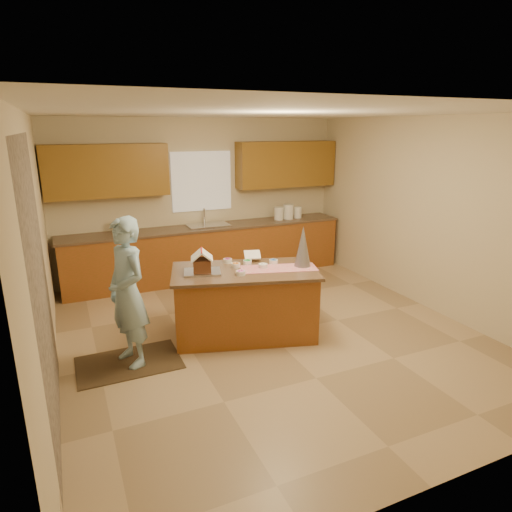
% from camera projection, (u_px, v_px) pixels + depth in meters
% --- Properties ---
extents(floor, '(5.50, 5.50, 0.00)m').
position_uv_depth(floor, '(269.00, 334.00, 5.66)').
color(floor, tan).
rests_on(floor, ground).
extents(ceiling, '(5.50, 5.50, 0.00)m').
position_uv_depth(ceiling, '(272.00, 113.00, 4.90)').
color(ceiling, silver).
rests_on(ceiling, floor).
extents(wall_back, '(5.50, 5.50, 0.00)m').
position_uv_depth(wall_back, '(202.00, 199.00, 7.69)').
color(wall_back, beige).
rests_on(wall_back, floor).
extents(wall_front, '(5.50, 5.50, 0.00)m').
position_uv_depth(wall_front, '(455.00, 319.00, 2.87)').
color(wall_front, beige).
rests_on(wall_front, floor).
extents(wall_left, '(5.50, 5.50, 0.00)m').
position_uv_depth(wall_left, '(39.00, 255.00, 4.31)').
color(wall_left, beige).
rests_on(wall_left, floor).
extents(wall_right, '(5.50, 5.50, 0.00)m').
position_uv_depth(wall_right, '(429.00, 215.00, 6.26)').
color(wall_right, beige).
rests_on(wall_right, floor).
extents(stone_accent, '(0.00, 2.50, 2.50)m').
position_uv_depth(stone_accent, '(42.00, 291.00, 3.64)').
color(stone_accent, gray).
rests_on(stone_accent, wall_left).
extents(window_curtain, '(1.05, 0.03, 1.00)m').
position_uv_depth(window_curtain, '(202.00, 181.00, 7.58)').
color(window_curtain, white).
rests_on(window_curtain, wall_back).
extents(back_counter_base, '(4.80, 0.60, 0.88)m').
position_uv_depth(back_counter_base, '(209.00, 253.00, 7.69)').
color(back_counter_base, '#95421E').
rests_on(back_counter_base, floor).
extents(back_counter_top, '(4.85, 0.63, 0.04)m').
position_uv_depth(back_counter_top, '(208.00, 227.00, 7.56)').
color(back_counter_top, brown).
rests_on(back_counter_top, back_counter_base).
extents(upper_cabinet_left, '(1.85, 0.35, 0.80)m').
position_uv_depth(upper_cabinet_left, '(107.00, 171.00, 6.78)').
color(upper_cabinet_left, brown).
rests_on(upper_cabinet_left, wall_back).
extents(upper_cabinet_right, '(1.85, 0.35, 0.80)m').
position_uv_depth(upper_cabinet_right, '(286.00, 164.00, 7.99)').
color(upper_cabinet_right, brown).
rests_on(upper_cabinet_right, wall_back).
extents(sink, '(0.70, 0.45, 0.12)m').
position_uv_depth(sink, '(208.00, 228.00, 7.56)').
color(sink, silver).
rests_on(sink, back_counter_top).
extents(faucet, '(0.03, 0.03, 0.28)m').
position_uv_depth(faucet, '(204.00, 216.00, 7.67)').
color(faucet, silver).
rests_on(faucet, back_counter_top).
extents(island_base, '(1.86, 1.28, 0.83)m').
position_uv_depth(island_base, '(245.00, 304.00, 5.54)').
color(island_base, '#95421E').
rests_on(island_base, floor).
extents(island_top, '(1.95, 1.38, 0.04)m').
position_uv_depth(island_top, '(245.00, 271.00, 5.42)').
color(island_top, brown).
rests_on(island_top, island_base).
extents(table_runner, '(1.00, 0.59, 0.01)m').
position_uv_depth(table_runner, '(279.00, 268.00, 5.47)').
color(table_runner, red).
rests_on(table_runner, island_top).
extents(baking_tray, '(0.50, 0.43, 0.02)m').
position_uv_depth(baking_tray, '(202.00, 272.00, 5.30)').
color(baking_tray, silver).
rests_on(baking_tray, island_top).
extents(cookbook, '(0.24, 0.21, 0.09)m').
position_uv_depth(cookbook, '(252.00, 255.00, 5.75)').
color(cookbook, white).
rests_on(cookbook, island_top).
extents(tinsel_tree, '(0.26, 0.26, 0.52)m').
position_uv_depth(tinsel_tree, '(303.00, 246.00, 5.49)').
color(tinsel_tree, '#B7B8C4').
rests_on(tinsel_tree, island_top).
extents(rug, '(1.12, 0.73, 0.01)m').
position_uv_depth(rug, '(129.00, 363.00, 4.96)').
color(rug, black).
rests_on(rug, floor).
extents(boy, '(0.57, 0.70, 1.65)m').
position_uv_depth(boy, '(128.00, 293.00, 4.75)').
color(boy, '#9BC4DC').
rests_on(boy, rug).
extents(canister_a, '(0.17, 0.17, 0.23)m').
position_uv_depth(canister_a, '(279.00, 213.00, 8.05)').
color(canister_a, white).
rests_on(canister_a, back_counter_top).
extents(canister_b, '(0.19, 0.19, 0.27)m').
position_uv_depth(canister_b, '(288.00, 211.00, 8.12)').
color(canister_b, white).
rests_on(canister_b, back_counter_top).
extents(canister_c, '(0.15, 0.15, 0.21)m').
position_uv_depth(canister_c, '(298.00, 212.00, 8.21)').
color(canister_c, white).
rests_on(canister_c, back_counter_top).
extents(paper_towel, '(0.11, 0.11, 0.25)m').
position_uv_depth(paper_towel, '(120.00, 226.00, 6.95)').
color(paper_towel, white).
rests_on(paper_towel, back_counter_top).
extents(gingerbread_house, '(0.32, 0.32, 0.27)m').
position_uv_depth(gingerbread_house, '(202.00, 263.00, 5.27)').
color(gingerbread_house, '#592417').
rests_on(gingerbread_house, baking_tray).
extents(candy_bowls, '(0.67, 0.64, 0.05)m').
position_uv_depth(candy_bowls, '(248.00, 265.00, 5.54)').
color(candy_bowls, blue).
rests_on(candy_bowls, island_top).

